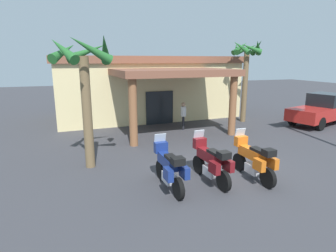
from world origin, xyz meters
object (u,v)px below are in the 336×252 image
at_px(motorcycle_blue, 169,168).
at_px(motorcycle_orange, 254,160).
at_px(pedestrian, 183,114).
at_px(motel_building, 146,86).
at_px(palm_tree_near_portico, 246,60).
at_px(pickup_truck_red, 322,110).
at_px(palm_tree_roadside, 84,73).
at_px(motorcycle_maroon, 211,162).

xyz_separation_m(motorcycle_blue, motorcycle_orange, (2.98, -0.24, 0.00)).
bearing_deg(pedestrian, motorcycle_blue, -91.94).
xyz_separation_m(motel_building, motorcycle_orange, (0.54, -12.07, -1.49)).
xyz_separation_m(motorcycle_blue, palm_tree_near_portico, (8.02, 7.86, 3.31)).
xyz_separation_m(motorcycle_orange, pickup_truck_red, (9.37, 5.80, 0.24)).
bearing_deg(pedestrian, pickup_truck_red, 13.87).
height_order(pickup_truck_red, palm_tree_roadside, palm_tree_roadside).
height_order(motel_building, pedestrian, motel_building).
height_order(motel_building, pickup_truck_red, motel_building).
xyz_separation_m(motel_building, pickup_truck_red, (9.91, -6.28, -1.25)).
bearing_deg(motorcycle_orange, motel_building, 0.84).
relative_size(pickup_truck_red, palm_tree_roadside, 1.11).
distance_m(motorcycle_blue, motorcycle_orange, 2.99).
relative_size(motel_building, motorcycle_orange, 5.87).
bearing_deg(pickup_truck_red, motorcycle_maroon, -169.56).
height_order(motorcycle_blue, pedestrian, pedestrian).
bearing_deg(motel_building, pedestrian, -80.76).
height_order(palm_tree_roadside, palm_tree_near_portico, palm_tree_near_portico).
bearing_deg(pickup_truck_red, pedestrian, 153.68).
distance_m(motorcycle_maroon, pickup_truck_red, 12.19).
distance_m(motorcycle_blue, palm_tree_near_portico, 11.71).
relative_size(motorcycle_maroon, motorcycle_orange, 1.00).
bearing_deg(motorcycle_orange, pickup_truck_red, -59.97).
bearing_deg(motorcycle_orange, motorcycle_maroon, 78.18).
bearing_deg(motorcycle_maroon, pedestrian, -19.51).
distance_m(motorcycle_blue, motorcycle_maroon, 1.49).
bearing_deg(pedestrian, palm_tree_roadside, -118.98).
height_order(motorcycle_maroon, motorcycle_orange, same).
distance_m(motorcycle_maroon, palm_tree_near_portico, 10.73).
bearing_deg(motorcycle_orange, pedestrian, -4.94).
relative_size(motel_building, motorcycle_blue, 5.87).
height_order(pedestrian, palm_tree_roadside, palm_tree_roadside).
bearing_deg(palm_tree_roadside, palm_tree_near_portico, 26.32).
bearing_deg(motorcycle_maroon, motel_building, -9.04).
relative_size(motorcycle_blue, motorcycle_orange, 1.00).
xyz_separation_m(motorcycle_maroon, pedestrian, (1.90, 7.07, 0.24)).
bearing_deg(pickup_truck_red, palm_tree_roadside, 174.22).
bearing_deg(motel_building, palm_tree_near_portico, -37.56).
height_order(motorcycle_maroon, pedestrian, pedestrian).
bearing_deg(palm_tree_near_portico, motel_building, 144.59).
relative_size(motorcycle_orange, pickup_truck_red, 0.40).
relative_size(motel_building, palm_tree_near_portico, 2.44).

